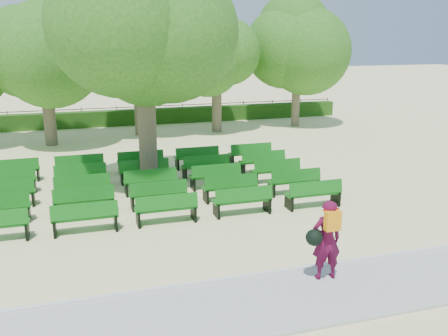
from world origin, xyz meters
name	(u,v)px	position (x,y,z in m)	size (l,w,h in m)	color
ground	(188,194)	(0.00, 0.00, 0.00)	(120.00, 120.00, 0.00)	beige
paving	(272,303)	(0.00, -7.40, 0.03)	(30.00, 2.20, 0.06)	#AFB0AB
curb	(252,276)	(0.00, -6.25, 0.05)	(30.00, 0.12, 0.10)	silver
hedge	(134,117)	(0.00, 14.00, 0.45)	(26.00, 0.70, 0.90)	#234F14
fence	(134,124)	(0.00, 14.40, 0.00)	(26.00, 0.10, 1.02)	black
tree_line	(145,137)	(0.00, 10.00, 0.00)	(21.80, 6.80, 7.04)	#316E1D
bench_array	(151,191)	(-1.16, 0.46, 0.09)	(1.78, 0.62, 1.11)	#116314
tree_among	(144,43)	(-1.06, 1.58, 4.93)	(4.98, 4.98, 7.21)	brown
person	(326,239)	(1.45, -6.82, 0.98)	(0.85, 0.52, 1.79)	#4E0B29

